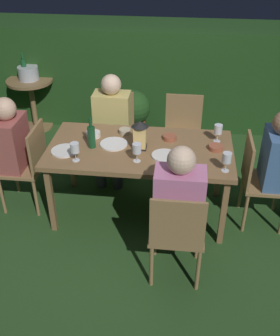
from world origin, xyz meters
name	(u,v)px	position (x,y,z in m)	size (l,w,h in m)	color
ground_plane	(140,211)	(0.00, 0.00, 0.00)	(16.00, 16.00, 0.00)	#26471E
dining_table	(140,153)	(0.00, 0.00, 0.67)	(1.67, 0.86, 0.73)	olive
chair_side_left_b	(177,232)	(0.38, -0.82, 0.49)	(0.42, 0.40, 0.87)	#937047
person_in_pink	(179,201)	(0.38, -0.62, 0.64)	(0.38, 0.47, 1.15)	#C675A3
chair_side_right_a	(115,128)	(-0.38, 0.82, 0.49)	(0.42, 0.40, 0.87)	#937047
person_in_mustard	(111,124)	(-0.38, 0.62, 0.64)	(0.38, 0.47, 1.15)	tan
chair_head_far	(258,178)	(1.08, 0.00, 0.49)	(0.40, 0.42, 0.87)	#937047
chair_head_near	(28,163)	(-1.08, 0.00, 0.49)	(0.40, 0.42, 0.87)	#937047
person_in_rust	(6,148)	(-1.28, 0.00, 0.64)	(0.48, 0.38, 1.15)	#9E4C47
chair_side_right_b	(183,132)	(0.38, 0.82, 0.49)	(0.42, 0.40, 0.87)	#937047
lantern_centerpiece	(140,133)	(0.00, 0.00, 0.88)	(0.15, 0.15, 0.27)	black
green_bottle_on_table	(91,136)	(-0.43, -0.04, 0.84)	(0.07, 0.07, 0.29)	#144723
wine_glass_a	(218,130)	(0.69, 0.20, 0.84)	(0.08, 0.08, 0.17)	silver
wine_glass_b	(227,159)	(0.74, -0.30, 0.84)	(0.08, 0.08, 0.17)	silver
wine_glass_c	(137,149)	(0.00, -0.23, 0.84)	(0.08, 0.08, 0.17)	silver
wine_glass_d	(75,149)	(-0.52, -0.28, 0.84)	(0.08, 0.08, 0.17)	silver
plate_a	(164,156)	(0.23, -0.12, 0.74)	(0.22, 0.22, 0.01)	white
plate_b	(114,144)	(-0.24, 0.03, 0.74)	(0.25, 0.25, 0.01)	white
plate_c	(65,151)	(-0.66, -0.14, 0.74)	(0.24, 0.24, 0.01)	white
bowl_olives	(170,137)	(0.26, 0.19, 0.75)	(0.13, 0.13, 0.04)	#9E5138
bowl_bread	(216,147)	(0.67, 0.05, 0.75)	(0.13, 0.13, 0.04)	#9E5138
bowl_salad	(93,134)	(-0.46, 0.16, 0.75)	(0.14, 0.14, 0.05)	silver
bowl_dip	(125,131)	(-0.18, 0.26, 0.75)	(0.11, 0.11, 0.04)	#BCAD8E
side_table	(32,96)	(-1.64, 1.66, 0.46)	(0.60, 0.60, 0.68)	brown
ice_bucket	(28,72)	(-1.64, 1.66, 0.78)	(0.26, 0.26, 0.34)	#B2B7BF
hedge_backdrop	(158,73)	(0.00, 2.18, 0.65)	(6.14, 0.84, 1.30)	#1E4219
potted_plant_corner	(133,114)	(-0.26, 1.41, 0.39)	(0.44, 0.44, 0.69)	brown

